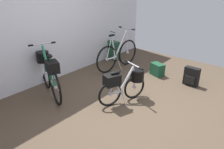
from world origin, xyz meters
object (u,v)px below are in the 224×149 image
object	(u,v)px
folding_bike_foreground	(125,82)
display_bike_right	(49,71)
rolling_suitcase	(114,50)
backpack_on_floor	(191,77)
display_bike_left	(118,54)
handbag_on_floor	(157,69)

from	to	relation	value
folding_bike_foreground	display_bike_right	size ratio (longest dim) A/B	0.72
rolling_suitcase	backpack_on_floor	size ratio (longest dim) A/B	2.01
display_bike_left	handbag_on_floor	bearing A→B (deg)	-75.34
handbag_on_floor	rolling_suitcase	bearing A→B (deg)	82.12
rolling_suitcase	handbag_on_floor	xyz separation A→B (m)	(-0.22, -1.56, -0.13)
display_bike_right	handbag_on_floor	size ratio (longest dim) A/B	3.64
handbag_on_floor	display_bike_left	bearing A→B (deg)	104.66
folding_bike_foreground	handbag_on_floor	bearing A→B (deg)	4.75
display_bike_left	display_bike_right	xyz separation A→B (m)	(-1.97, 0.17, 0.11)
folding_bike_foreground	display_bike_left	xyz separation A→B (m)	(1.24, 1.16, -0.01)
handbag_on_floor	backpack_on_floor	bearing A→B (deg)	-90.57
display_bike_left	handbag_on_floor	xyz separation A→B (m)	(0.27, -1.03, -0.24)
display_bike_left	backpack_on_floor	xyz separation A→B (m)	(0.26, -1.87, -0.19)
folding_bike_foreground	display_bike_left	distance (m)	1.69
display_bike_right	rolling_suitcase	bearing A→B (deg)	8.36
backpack_on_floor	handbag_on_floor	xyz separation A→B (m)	(0.01, 0.84, -0.05)
display_bike_right	display_bike_left	bearing A→B (deg)	-4.81
display_bike_left	rolling_suitcase	world-z (taller)	display_bike_left
display_bike_right	rolling_suitcase	world-z (taller)	display_bike_right
folding_bike_foreground	display_bike_right	world-z (taller)	display_bike_right
rolling_suitcase	backpack_on_floor	xyz separation A→B (m)	(-0.22, -2.39, -0.08)
rolling_suitcase	handbag_on_floor	distance (m)	1.58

